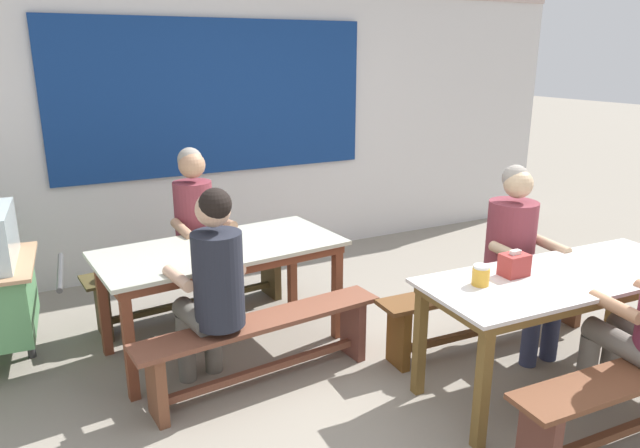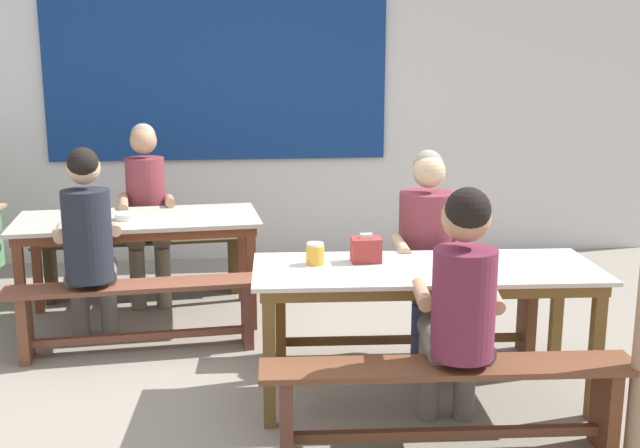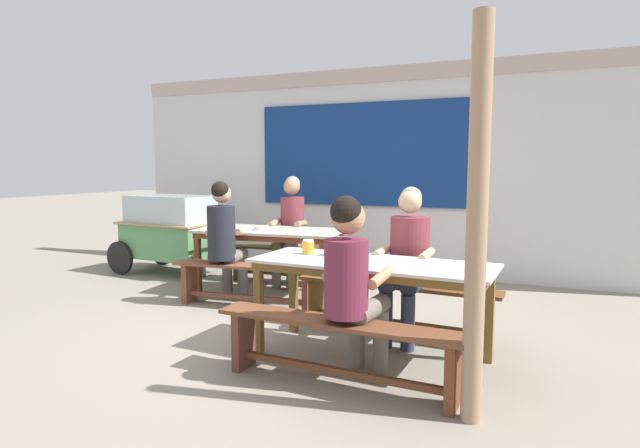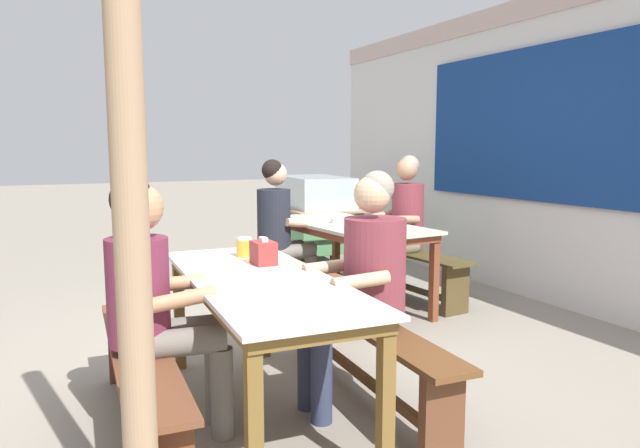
# 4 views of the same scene
# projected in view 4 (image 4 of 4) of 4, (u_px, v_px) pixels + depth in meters

# --- Properties ---
(ground_plane) EXTENTS (40.00, 40.00, 0.00)m
(ground_plane) POSITION_uv_depth(u_px,v_px,m) (275.00, 349.00, 4.03)
(ground_plane) COLOR gray
(backdrop_wall) EXTENTS (7.50, 0.23, 2.72)m
(backdrop_wall) POSITION_uv_depth(u_px,v_px,m) (565.00, 142.00, 5.00)
(backdrop_wall) COLOR silver
(backdrop_wall) RESTS_ON ground_plane
(dining_table_far) EXTENTS (1.68, 0.90, 0.73)m
(dining_table_far) POSITION_uv_depth(u_px,v_px,m) (350.00, 232.00, 5.05)
(dining_table_far) COLOR #B8B9A5
(dining_table_far) RESTS_ON ground_plane
(dining_table_near) EXTENTS (1.82, 0.76, 0.73)m
(dining_table_near) POSITION_uv_depth(u_px,v_px,m) (260.00, 291.00, 2.97)
(dining_table_near) COLOR silver
(dining_table_near) RESTS_ON ground_plane
(bench_far_back) EXTENTS (1.62, 0.45, 0.44)m
(bench_far_back) POSITION_uv_depth(u_px,v_px,m) (404.00, 266.00, 5.40)
(bench_far_back) COLOR #473C1F
(bench_far_back) RESTS_ON ground_plane
(bench_far_front) EXTENTS (1.59, 0.39, 0.44)m
(bench_far_front) POSITION_uv_depth(u_px,v_px,m) (289.00, 280.00, 4.79)
(bench_far_front) COLOR brown
(bench_far_front) RESTS_ON ground_plane
(bench_near_back) EXTENTS (1.76, 0.32, 0.44)m
(bench_near_back) POSITION_uv_depth(u_px,v_px,m) (364.00, 343.00, 3.25)
(bench_near_back) COLOR brown
(bench_near_back) RESTS_ON ground_plane
(bench_near_front) EXTENTS (1.73, 0.34, 0.44)m
(bench_near_front) POSITION_uv_depth(u_px,v_px,m) (141.00, 376.00, 2.79)
(bench_near_front) COLOR brown
(bench_near_front) RESTS_ON ground_plane
(food_cart) EXTENTS (1.64, 0.91, 1.04)m
(food_cart) POSITION_uv_depth(u_px,v_px,m) (314.00, 214.00, 6.86)
(food_cart) COLOR #56945A
(food_cart) RESTS_ON ground_plane
(person_center_facing) EXTENTS (0.44, 0.54, 1.31)m
(person_center_facing) POSITION_uv_depth(u_px,v_px,m) (401.00, 220.00, 5.27)
(person_center_facing) COLOR #6B6652
(person_center_facing) RESTS_ON ground_plane
(person_right_near_table) EXTENTS (0.45, 0.57, 1.27)m
(person_right_near_table) POSITION_uv_depth(u_px,v_px,m) (363.00, 277.00, 3.07)
(person_right_near_table) COLOR #2F3551
(person_right_near_table) RESTS_ON ground_plane
(person_left_back_turned) EXTENTS (0.44, 0.53, 1.28)m
(person_left_back_turned) POSITION_uv_depth(u_px,v_px,m) (281.00, 225.00, 5.01)
(person_left_back_turned) COLOR #646159
(person_left_back_turned) RESTS_ON ground_plane
(person_near_front) EXTENTS (0.42, 0.56, 1.25)m
(person_near_front) POSITION_uv_depth(u_px,v_px,m) (157.00, 293.00, 2.71)
(person_near_front) COLOR #6A645C
(person_near_front) RESTS_ON ground_plane
(tissue_box) EXTENTS (0.16, 0.12, 0.15)m
(tissue_box) POSITION_uv_depth(u_px,v_px,m) (264.00, 253.00, 3.27)
(tissue_box) COLOR #9B302D
(tissue_box) RESTS_ON dining_table_near
(condiment_jar) EXTENTS (0.10, 0.10, 0.12)m
(condiment_jar) POSITION_uv_depth(u_px,v_px,m) (244.00, 247.00, 3.51)
(condiment_jar) COLOR gold
(condiment_jar) RESTS_ON dining_table_near
(soup_bowl) EXTENTS (0.16, 0.16, 0.04)m
(soup_bowl) POSITION_uv_depth(u_px,v_px,m) (340.00, 220.00, 5.06)
(soup_bowl) COLOR silver
(soup_bowl) RESTS_ON dining_table_far
(wooden_support_post) EXTENTS (0.12, 0.12, 2.25)m
(wooden_support_post) POSITION_uv_depth(u_px,v_px,m) (131.00, 230.00, 1.86)
(wooden_support_post) COLOR #9E7E5F
(wooden_support_post) RESTS_ON ground_plane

